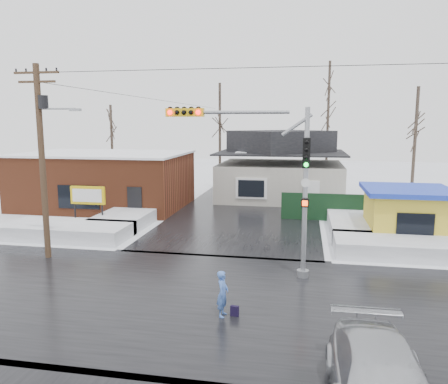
% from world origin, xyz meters
% --- Properties ---
extents(ground, '(120.00, 120.00, 0.00)m').
position_xyz_m(ground, '(0.00, 0.00, 0.00)').
color(ground, white).
rests_on(ground, ground).
extents(road_ns, '(10.00, 120.00, 0.02)m').
position_xyz_m(road_ns, '(0.00, 0.00, 0.01)').
color(road_ns, black).
rests_on(road_ns, ground).
extents(road_ew, '(120.00, 10.00, 0.02)m').
position_xyz_m(road_ew, '(0.00, 0.00, 0.01)').
color(road_ew, black).
rests_on(road_ew, ground).
extents(snowbank_nw, '(7.00, 3.00, 0.80)m').
position_xyz_m(snowbank_nw, '(-9.00, 7.00, 0.40)').
color(snowbank_nw, white).
rests_on(snowbank_nw, ground).
extents(snowbank_ne, '(7.00, 3.00, 0.80)m').
position_xyz_m(snowbank_ne, '(9.00, 7.00, 0.40)').
color(snowbank_ne, white).
rests_on(snowbank_ne, ground).
extents(snowbank_nside_w, '(3.00, 8.00, 0.80)m').
position_xyz_m(snowbank_nside_w, '(-7.00, 12.00, 0.40)').
color(snowbank_nside_w, white).
rests_on(snowbank_nside_w, ground).
extents(snowbank_nside_e, '(3.00, 8.00, 0.80)m').
position_xyz_m(snowbank_nside_e, '(7.00, 12.00, 0.40)').
color(snowbank_nside_e, white).
rests_on(snowbank_nside_e, ground).
extents(traffic_signal, '(6.05, 0.68, 7.00)m').
position_xyz_m(traffic_signal, '(2.43, 2.97, 4.54)').
color(traffic_signal, gray).
rests_on(traffic_signal, ground).
extents(utility_pole, '(3.15, 0.44, 9.00)m').
position_xyz_m(utility_pole, '(-7.93, 3.50, 5.11)').
color(utility_pole, '#382619').
rests_on(utility_pole, ground).
extents(brick_building, '(12.20, 8.20, 4.12)m').
position_xyz_m(brick_building, '(-11.00, 15.99, 2.08)').
color(brick_building, brown).
rests_on(brick_building, ground).
extents(marquee_sign, '(2.20, 0.21, 2.55)m').
position_xyz_m(marquee_sign, '(-9.00, 9.49, 1.92)').
color(marquee_sign, black).
rests_on(marquee_sign, ground).
extents(house, '(10.40, 8.40, 5.76)m').
position_xyz_m(house, '(2.00, 22.00, 2.62)').
color(house, '#B8B2A6').
rests_on(house, ground).
extents(kiosk, '(4.60, 4.60, 2.88)m').
position_xyz_m(kiosk, '(9.50, 9.99, 1.46)').
color(kiosk, gold).
rests_on(kiosk, ground).
extents(fence, '(8.00, 0.12, 1.80)m').
position_xyz_m(fence, '(6.50, 14.00, 0.90)').
color(fence, black).
rests_on(fence, ground).
extents(tree_far_left, '(3.00, 3.00, 10.00)m').
position_xyz_m(tree_far_left, '(-4.00, 26.00, 7.95)').
color(tree_far_left, '#332821').
rests_on(tree_far_left, ground).
extents(tree_far_mid, '(3.00, 3.00, 12.00)m').
position_xyz_m(tree_far_mid, '(6.00, 28.00, 9.54)').
color(tree_far_mid, '#332821').
rests_on(tree_far_mid, ground).
extents(tree_far_right, '(3.00, 3.00, 9.00)m').
position_xyz_m(tree_far_right, '(12.00, 20.00, 7.16)').
color(tree_far_right, '#332821').
rests_on(tree_far_right, ground).
extents(tree_far_west, '(3.00, 3.00, 8.00)m').
position_xyz_m(tree_far_west, '(-14.00, 24.00, 6.36)').
color(tree_far_west, '#332821').
rests_on(tree_far_west, ground).
extents(pedestrian, '(0.42, 0.60, 1.55)m').
position_xyz_m(pedestrian, '(1.39, -1.27, 0.78)').
color(pedestrian, '#456DC3').
rests_on(pedestrian, ground).
extents(shopping_bag, '(0.29, 0.15, 0.35)m').
position_xyz_m(shopping_bag, '(1.79, -1.21, 0.17)').
color(shopping_bag, black).
rests_on(shopping_bag, ground).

